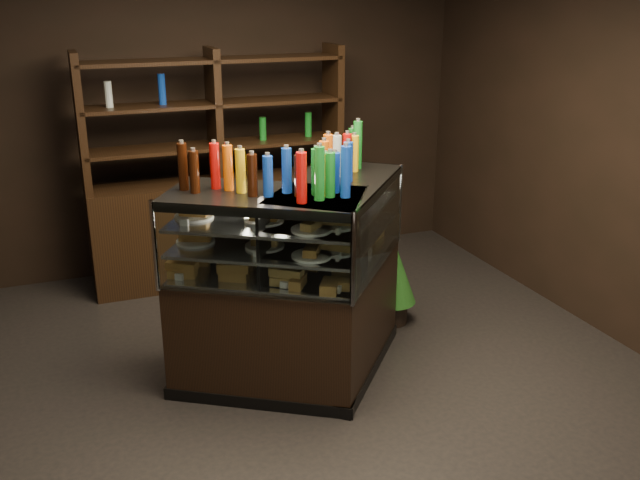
# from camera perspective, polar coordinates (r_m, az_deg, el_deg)

# --- Properties ---
(ground) EXTENTS (5.00, 5.00, 0.00)m
(ground) POSITION_cam_1_polar(r_m,az_deg,el_deg) (4.68, -2.68, -12.13)
(ground) COLOR black
(ground) RESTS_ON ground
(room_shell) EXTENTS (5.02, 5.02, 3.01)m
(room_shell) POSITION_cam_1_polar(r_m,az_deg,el_deg) (4.01, -3.13, 12.15)
(room_shell) COLOR black
(room_shell) RESTS_ON ground
(display_case) EXTENTS (1.78, 1.31, 1.31)m
(display_case) POSITION_cam_1_polar(r_m,az_deg,el_deg) (4.66, -1.48, -6.03)
(display_case) COLOR black
(display_case) RESTS_ON ground
(food_display) EXTENTS (1.45, 0.95, 0.41)m
(food_display) POSITION_cam_1_polar(r_m,az_deg,el_deg) (4.44, -1.52, 0.41)
(food_display) COLOR #C58647
(food_display) RESTS_ON display_case
(bottles_top) EXTENTS (1.28, 0.81, 0.30)m
(bottles_top) POSITION_cam_1_polar(r_m,az_deg,el_deg) (4.32, -1.61, 6.03)
(bottles_top) COLOR silver
(bottles_top) RESTS_ON display_case
(potted_conifer) EXTENTS (0.36, 0.36, 0.76)m
(potted_conifer) POSITION_cam_1_polar(r_m,az_deg,el_deg) (5.43, 5.89, -2.39)
(potted_conifer) COLOR black
(potted_conifer) RESTS_ON ground
(back_shelving) EXTENTS (2.19, 0.43, 2.00)m
(back_shelving) POSITION_cam_1_polar(r_m,az_deg,el_deg) (6.26, -8.07, 2.24)
(back_shelving) COLOR black
(back_shelving) RESTS_ON ground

